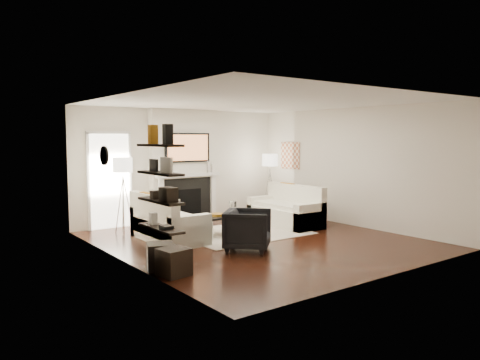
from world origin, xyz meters
TOP-DOWN VIEW (x-y plane):
  - room_envelope at (0.00, 0.00)m, footprint 6.00×6.00m
  - chimney_breast at (0.00, 2.88)m, footprint 1.80×0.25m
  - fireplace_surround at (0.00, 2.74)m, footprint 1.30×0.02m
  - firebox at (0.00, 2.73)m, footprint 0.75×0.02m
  - mantel_pilaster_l at (-0.72, 2.71)m, footprint 0.12×0.08m
  - mantel_pilaster_r at (0.72, 2.71)m, footprint 0.12×0.08m
  - mantel_shelf at (0.00, 2.69)m, footprint 1.70×0.18m
  - tv_body at (0.00, 2.71)m, footprint 1.20×0.06m
  - tv_screen at (0.00, 2.68)m, footprint 1.10×0.00m
  - candlestick_l_tall at (-0.55, 2.70)m, footprint 0.04×0.04m
  - candlestick_l_short at (-0.68, 2.70)m, footprint 0.04×0.04m
  - candlestick_r_tall at (0.55, 2.70)m, footprint 0.04×0.04m
  - candlestick_r_short at (0.68, 2.70)m, footprint 0.04×0.04m
  - hallway_panel at (-1.85, 2.98)m, footprint 0.90×0.02m
  - door_trim_l at (-2.33, 2.96)m, footprint 0.06×0.06m
  - door_trim_r at (-1.37, 2.96)m, footprint 0.06×0.06m
  - door_trim_top at (-1.85, 2.96)m, footprint 1.02×0.06m
  - rug at (0.15, 0.76)m, footprint 2.60×2.00m
  - loveseat_left_base at (-1.40, 1.06)m, footprint 0.85×1.80m
  - loveseat_left_back at (-1.73, 1.06)m, footprint 0.18×1.80m
  - loveseat_left_arm_n at (-1.40, 0.25)m, footprint 0.85×0.18m
  - loveseat_left_arm_s at (-1.40, 1.87)m, footprint 0.85×0.18m
  - loveseat_left_cushion at (-1.35, 1.06)m, footprint 0.63×1.44m
  - pillow_left_orange at (-1.73, 1.36)m, footprint 0.10×0.42m
  - pillow_left_charcoal at (-1.73, 0.76)m, footprint 0.10×0.40m
  - loveseat_right_base at (1.50, 0.87)m, footprint 0.85×1.80m
  - loveseat_right_back at (1.83, 0.87)m, footprint 0.18×1.80m
  - loveseat_right_arm_n at (1.50, 0.06)m, footprint 0.85×0.18m
  - loveseat_right_arm_s at (1.50, 1.68)m, footprint 0.85×0.18m
  - loveseat_right_cushion at (1.45, 0.87)m, footprint 0.63×1.44m
  - pillow_right_orange at (1.83, 1.17)m, footprint 0.10×0.42m
  - pillow_right_charcoal at (1.83, 0.57)m, footprint 0.10×0.40m
  - coffee_table at (-0.18, 0.81)m, footprint 1.10×0.55m
  - coffee_leg_nw at (-0.68, 0.59)m, footprint 0.02×0.02m
  - coffee_leg_ne at (0.32, 0.59)m, footprint 0.02×0.02m
  - coffee_leg_sw at (-0.68, 1.03)m, footprint 0.02×0.02m
  - coffee_leg_se at (0.32, 1.03)m, footprint 0.02×0.02m
  - hurricane_glass at (-0.03, 0.81)m, footprint 0.15×0.15m
  - hurricane_candle at (-0.03, 0.81)m, footprint 0.10×0.10m
  - copper_bowl at (-0.43, 0.81)m, footprint 0.28×0.28m
  - armchair at (-0.64, -0.49)m, footprint 1.07×1.07m
  - lamp_left_post at (-1.85, 2.22)m, footprint 0.02×0.02m
  - lamp_left_shade at (-1.85, 2.22)m, footprint 0.40×0.40m
  - lamp_left_leg_a at (-1.74, 2.22)m, footprint 0.25×0.02m
  - lamp_left_leg_b at (-1.91, 2.31)m, footprint 0.14×0.22m
  - lamp_left_leg_c at (-1.91, 2.12)m, footprint 0.14×0.22m
  - lamp_right_post at (2.05, 2.07)m, footprint 0.02×0.02m
  - lamp_right_shade at (2.05, 2.07)m, footprint 0.40×0.40m
  - lamp_right_leg_a at (2.16, 2.07)m, footprint 0.25×0.02m
  - lamp_right_leg_b at (2.00, 2.17)m, footprint 0.14×0.22m
  - lamp_right_leg_c at (1.99, 1.98)m, footprint 0.14×0.22m
  - console_top at (2.57, 1.87)m, footprint 0.35×1.20m
  - console_leg_n at (2.57, 1.32)m, footprint 0.30×0.04m
  - console_leg_s at (2.57, 2.42)m, footprint 0.30×0.04m
  - wall_art at (2.73, 2.05)m, footprint 0.03×0.70m
  - shelf_bottom at (-2.62, -1.00)m, footprint 0.25×1.00m
  - shelf_lower at (-2.62, -1.00)m, footprint 0.25×1.00m
  - shelf_upper at (-2.62, -1.00)m, footprint 0.25×1.00m
  - shelf_top at (-2.62, -1.00)m, footprint 0.25×1.00m
  - decor_magfile_a at (-2.62, -1.25)m, footprint 0.12×0.10m
  - decor_magfile_b at (-2.62, -0.80)m, footprint 0.12×0.10m
  - decor_frame_a at (-2.62, -1.20)m, footprint 0.04×0.30m
  - decor_frame_b at (-2.62, -0.80)m, footprint 0.04×0.22m
  - decor_wine_rack at (-2.62, -1.25)m, footprint 0.18×0.25m
  - decor_box_small at (-2.62, -0.86)m, footprint 0.15×0.12m
  - decor_books at (-2.62, -1.17)m, footprint 0.14×0.20m
  - decor_box_tall at (-2.62, -0.76)m, footprint 0.10×0.10m
  - clock_rim at (-2.73, 0.90)m, footprint 0.04×0.34m
  - clock_face at (-2.71, 0.90)m, footprint 0.01×0.29m
  - ottoman_near at (-2.47, -0.68)m, footprint 0.52×0.52m
  - ottoman_far at (-2.47, -1.10)m, footprint 0.45×0.45m

SIDE VIEW (x-z plane):
  - rug at x=0.15m, z-range 0.00..0.01m
  - coffee_leg_nw at x=-0.68m, z-range 0.00..0.38m
  - coffee_leg_ne at x=0.32m, z-range 0.00..0.38m
  - coffee_leg_sw at x=-0.68m, z-range 0.00..0.38m
  - coffee_leg_se at x=0.32m, z-range 0.00..0.38m
  - ottoman_near at x=-2.47m, z-range 0.00..0.40m
  - ottoman_far at x=-2.47m, z-range 0.00..0.40m
  - loveseat_left_base at x=-1.40m, z-range 0.00..0.42m
  - loveseat_right_base at x=1.50m, z-range 0.00..0.42m
  - loveseat_left_arm_n at x=-1.40m, z-range 0.00..0.60m
  - loveseat_left_arm_s at x=-1.40m, z-range 0.00..0.60m
  - loveseat_right_arm_n at x=1.50m, z-range 0.00..0.60m
  - loveseat_right_arm_s at x=1.50m, z-range 0.00..0.60m
  - console_leg_n at x=2.57m, z-range 0.00..0.71m
  - console_leg_s at x=2.57m, z-range 0.00..0.71m
  - coffee_table at x=-0.18m, z-range 0.38..0.42m
  - armchair at x=-0.64m, z-range 0.00..0.80m
  - copper_bowl at x=-0.43m, z-range 0.42..0.47m
  - firebox at x=0.00m, z-range 0.12..0.78m
  - loveseat_left_cushion at x=-1.35m, z-range 0.42..0.52m
  - loveseat_right_cushion at x=1.45m, z-range 0.42..0.52m
  - hurricane_candle at x=-0.03m, z-range 0.42..0.57m
  - fireplace_surround at x=0.00m, z-range 0.00..1.04m
  - loveseat_left_back at x=-1.73m, z-range 0.13..0.93m
  - loveseat_right_back at x=1.83m, z-range 0.13..0.93m
  - mantel_pilaster_l at x=-0.72m, z-range 0.00..1.10m
  - mantel_pilaster_r at x=0.72m, z-range 0.00..1.10m
  - hurricane_glass at x=-0.03m, z-range 0.43..0.69m
  - lamp_left_leg_a at x=-1.74m, z-range -0.02..1.22m
  - lamp_left_leg_b at x=-1.91m, z-range -0.02..1.22m
  - lamp_left_leg_c at x=-1.91m, z-range -0.02..1.22m
  - lamp_right_leg_a at x=2.16m, z-range -0.02..1.22m
  - lamp_right_leg_b at x=2.00m, z-range -0.02..1.22m
  - lamp_right_leg_c at x=1.99m, z-range -0.02..1.22m
  - lamp_left_post at x=-1.85m, z-range 0.00..1.20m
  - lamp_right_post at x=2.05m, z-range 0.00..1.20m
  - shelf_bottom at x=-2.62m, z-range 0.68..0.72m
  - pillow_left_charcoal at x=-1.73m, z-range 0.52..0.92m
  - pillow_right_charcoal at x=1.83m, z-range 0.52..0.92m
  - pillow_left_orange at x=-1.73m, z-range 0.52..0.94m
  - pillow_right_orange at x=1.83m, z-range 0.52..0.94m
  - console_top at x=2.57m, z-range 0.71..0.75m
  - decor_books at x=-2.62m, z-range 0.72..0.77m
  - decor_box_tall at x=-2.62m, z-range 0.72..0.90m
  - door_trim_l at x=-2.33m, z-range -0.03..2.13m
  - door_trim_r at x=-1.37m, z-range -0.03..2.13m
  - hallway_panel at x=-1.85m, z-range 0.00..2.10m
  - shelf_lower at x=-2.62m, z-range 1.08..1.12m
  - mantel_shelf at x=0.00m, z-range 1.09..1.16m
  - decor_box_small at x=-2.62m, z-range 1.12..1.24m
  - decor_wine_rack at x=-2.62m, z-range 1.12..1.32m
  - candlestick_l_short at x=-0.68m, z-range 1.15..1.40m
  - candlestick_r_short at x=0.68m, z-range 1.15..1.40m
  - candlestick_l_tall at x=-0.55m, z-range 1.16..1.45m
  - candlestick_r_tall at x=0.55m, z-range 1.16..1.45m
  - room_envelope at x=0.00m, z-range -1.65..4.35m
  - chimney_breast at x=0.00m, z-range 0.00..2.70m
  - lamp_left_shade at x=-1.85m, z-range 1.30..1.60m
  - lamp_right_shade at x=2.05m, z-range 1.30..1.60m
  - shelf_upper at x=-2.62m, z-range 1.48..1.52m
  - wall_art at x=2.73m, z-range 1.20..1.90m
  - decor_frame_b at x=-2.62m, z-range 1.52..1.70m
  - decor_frame_a at x=-2.62m, z-range 1.52..1.74m
  - clock_rim at x=-2.73m, z-range 1.53..1.87m
  - clock_face at x=-2.71m, z-range 1.55..1.84m
  - tv_screen at x=0.00m, z-range 1.47..2.09m
  - tv_body at x=0.00m, z-range 1.43..2.13m
  - shelf_top at x=-2.62m, z-range 1.88..1.92m
  - decor_magfile_a at x=-2.62m, z-range 1.92..2.20m
  - decor_magfile_b at x=-2.62m, z-range 1.92..2.20m
  - door_trim_top at x=-1.85m, z-range 2.10..2.16m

